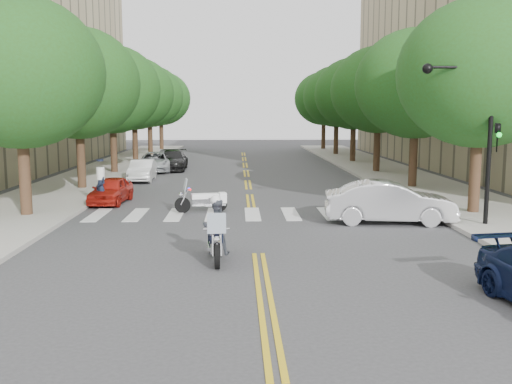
{
  "coord_description": "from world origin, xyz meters",
  "views": [
    {
      "loc": [
        -0.6,
        -16.11,
        4.07
      ],
      "look_at": [
        0.05,
        3.67,
        1.3
      ],
      "focal_mm": 40.0,
      "sensor_mm": 36.0,
      "label": 1
    }
  ],
  "objects_px": {
    "motorcycle_police": "(216,231)",
    "convertible": "(390,202)",
    "motorcycle_parked": "(206,200)",
    "officer_standing": "(101,188)"
  },
  "relations": [
    {
      "from": "motorcycle_parked",
      "to": "convertible",
      "type": "bearing_deg",
      "value": -123.11
    },
    {
      "from": "motorcycle_parked",
      "to": "convertible",
      "type": "xyz_separation_m",
      "value": [
        6.93,
        -2.6,
        0.29
      ]
    },
    {
      "from": "motorcycle_police",
      "to": "convertible",
      "type": "relative_size",
      "value": 0.48
    },
    {
      "from": "motorcycle_police",
      "to": "motorcycle_parked",
      "type": "bearing_deg",
      "value": -88.24
    },
    {
      "from": "motorcycle_parked",
      "to": "officer_standing",
      "type": "xyz_separation_m",
      "value": [
        -4.59,
        1.4,
        0.35
      ]
    },
    {
      "from": "motorcycle_police",
      "to": "officer_standing",
      "type": "height_order",
      "value": "motorcycle_police"
    },
    {
      "from": "motorcycle_police",
      "to": "convertible",
      "type": "xyz_separation_m",
      "value": [
        6.22,
        5.15,
        -0.04
      ]
    },
    {
      "from": "motorcycle_parked",
      "to": "officer_standing",
      "type": "distance_m",
      "value": 4.81
    },
    {
      "from": "officer_standing",
      "to": "convertible",
      "type": "relative_size",
      "value": 0.35
    },
    {
      "from": "officer_standing",
      "to": "convertible",
      "type": "xyz_separation_m",
      "value": [
        11.52,
        -4.0,
        -0.05
      ]
    }
  ]
}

